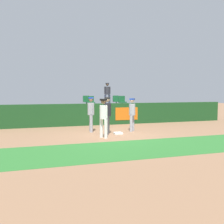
% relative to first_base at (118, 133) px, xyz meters
% --- Properties ---
extents(ground_plane, '(60.00, 60.00, 0.00)m').
position_rel_first_base_xyz_m(ground_plane, '(-0.29, 0.06, -0.04)').
color(ground_plane, '#936B4C').
extents(grass_foreground_strip, '(18.00, 2.80, 0.01)m').
position_rel_first_base_xyz_m(grass_foreground_strip, '(-0.29, -3.04, -0.04)').
color(grass_foreground_strip, '#2D722D').
rests_on(grass_foreground_strip, ground_plane).
extents(first_base, '(0.40, 0.40, 0.08)m').
position_rel_first_base_xyz_m(first_base, '(0.00, 0.00, 0.00)').
color(first_base, white).
rests_on(first_base, ground_plane).
extents(player_fielder_home, '(0.44, 0.57, 1.75)m').
position_rel_first_base_xyz_m(player_fielder_home, '(-0.93, -0.77, 0.97)').
color(player_fielder_home, white).
rests_on(player_fielder_home, ground_plane).
extents(player_runner_visitor, '(0.46, 0.46, 1.72)m').
position_rel_first_base_xyz_m(player_runner_visitor, '(0.97, 0.60, 0.96)').
color(player_runner_visitor, '#9EA3AD').
rests_on(player_runner_visitor, ground_plane).
extents(player_coach_visitor, '(0.38, 0.50, 1.79)m').
position_rel_first_base_xyz_m(player_coach_visitor, '(-1.12, 1.01, 1.00)').
color(player_coach_visitor, '#9EA3AD').
rests_on(player_coach_visitor, ground_plane).
extents(player_umpire, '(0.45, 0.46, 1.79)m').
position_rel_first_base_xyz_m(player_umpire, '(-0.49, 0.14, 1.00)').
color(player_umpire, '#4C4C51').
rests_on(player_umpire, ground_plane).
extents(field_wall, '(18.00, 0.26, 1.34)m').
position_rel_first_base_xyz_m(field_wall, '(-0.28, 3.44, 0.63)').
color(field_wall, '#19471E').
rests_on(field_wall, ground_plane).
extents(bleacher_platform, '(18.00, 4.80, 0.94)m').
position_rel_first_base_xyz_m(bleacher_platform, '(-0.29, 6.01, 0.43)').
color(bleacher_platform, '#59595E').
rests_on(bleacher_platform, ground_plane).
extents(seat_back_right, '(0.45, 0.44, 0.84)m').
position_rel_first_base_xyz_m(seat_back_right, '(2.05, 6.68, 1.37)').
color(seat_back_right, '#4C4C51').
rests_on(seat_back_right, bleacher_platform).
extents(seat_back_center, '(0.46, 0.44, 0.84)m').
position_rel_first_base_xyz_m(seat_back_center, '(-0.29, 6.68, 1.38)').
color(seat_back_center, '#4C4C51').
rests_on(seat_back_center, bleacher_platform).
extents(seat_front_center, '(0.47, 0.44, 0.84)m').
position_rel_first_base_xyz_m(seat_front_center, '(-0.32, 4.88, 1.38)').
color(seat_front_center, '#4C4C51').
rests_on(seat_front_center, bleacher_platform).
extents(seat_front_right, '(0.48, 0.44, 0.84)m').
position_rel_first_base_xyz_m(seat_front_right, '(1.92, 4.88, 1.38)').
color(seat_front_right, '#4C4C51').
rests_on(seat_front_right, bleacher_platform).
extents(spectator_hooded, '(0.51, 0.37, 1.84)m').
position_rel_first_base_xyz_m(spectator_hooded, '(1.58, 7.48, 1.97)').
color(spectator_hooded, '#33384C').
rests_on(spectator_hooded, bleacher_platform).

